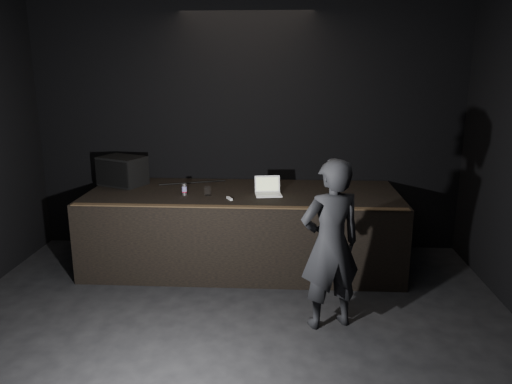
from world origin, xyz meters
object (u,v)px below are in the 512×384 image
object	(u,v)px
stage_monitor	(122,171)
laptop	(268,190)
person	(330,245)
beer_can	(184,189)
stage_riser	(243,229)

from	to	relation	value
stage_monitor	laptop	world-z (taller)	stage_monitor
person	laptop	bearing A→B (deg)	-85.23
beer_can	person	world-z (taller)	person
stage_riser	laptop	xyz separation A→B (m)	(0.33, -0.10, 0.56)
stage_monitor	person	size ratio (longest dim) A/B	0.40
laptop	stage_monitor	bearing A→B (deg)	160.31
stage_monitor	beer_can	distance (m)	1.08
stage_monitor	person	distance (m)	3.27
stage_monitor	person	world-z (taller)	person
stage_monitor	laptop	distance (m)	2.05
person	beer_can	bearing A→B (deg)	-58.13
stage_riser	stage_monitor	distance (m)	1.84
laptop	person	bearing A→B (deg)	-73.42
stage_riser	stage_monitor	bearing A→B (deg)	169.56
stage_monitor	laptop	bearing A→B (deg)	13.06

